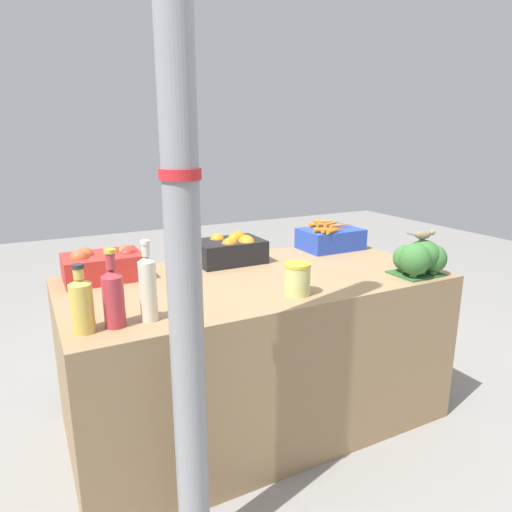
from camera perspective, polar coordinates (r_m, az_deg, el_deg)
ground_plane at (r=2.47m, az=0.00°, el=-19.53°), size 10.00×10.00×0.00m
market_table at (r=2.28m, az=0.00°, el=-11.67°), size 1.75×0.88×0.75m
support_pole at (r=1.28m, az=-9.25°, el=4.91°), size 0.12×0.12×2.34m
apple_crate at (r=2.20m, az=-18.46°, el=-1.00°), size 0.34×0.24×0.16m
orange_crate at (r=2.37m, az=-3.06°, el=0.96°), size 0.34×0.24×0.16m
carrot_crate at (r=2.69m, az=9.27°, el=2.30°), size 0.34×0.25×0.16m
broccoli_pile at (r=2.27m, az=19.80°, el=-0.20°), size 0.25×0.20×0.17m
juice_bottle_golden at (r=1.62m, az=-20.97°, el=-5.60°), size 0.08×0.08×0.24m
juice_bottle_ruby at (r=1.63m, az=-17.40°, el=-4.72°), size 0.07×0.07×0.27m
juice_bottle_cloudy at (r=1.65m, az=-13.37°, el=-3.74°), size 0.06×0.06×0.29m
pickle_jar at (r=1.89m, az=5.20°, el=-2.87°), size 0.11×0.11×0.13m
sparrow_bird at (r=2.24m, az=20.23°, el=2.52°), size 0.13×0.07×0.05m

